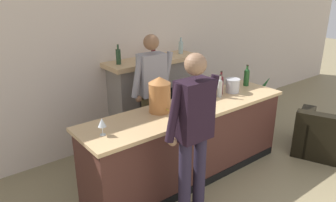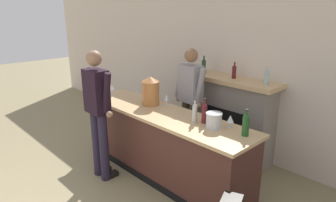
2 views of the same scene
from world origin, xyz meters
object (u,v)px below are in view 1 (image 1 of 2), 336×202
Objects in this scene: person_customer at (193,135)px; copper_dispenser at (160,94)px; ice_bucket_steel at (233,85)px; person_bartender at (152,93)px; wine_glass_near_bucket at (102,123)px; wine_glass_back_row at (231,80)px; fireplace_stone at (153,98)px; wine_bottle_merlot_tall at (220,87)px; potted_plant_corner at (259,100)px; wine_bottle_riesling_slim at (247,76)px; wine_glass_front_left at (163,96)px; armchair_black at (324,137)px; wine_bottle_rose_blush at (221,84)px.

copper_dispenser is (0.19, 0.80, 0.16)m from person_customer.
copper_dispenser is at bearing 177.58° from ice_bucket_steel.
person_bartender is 9.76× the size of wine_glass_near_bucket.
wine_glass_back_row is at bearing 4.07° from copper_dispenser.
fireplace_stone is 2.03m from wine_glass_near_bucket.
ice_bucket_steel is 0.65× the size of wine_bottle_merlot_tall.
potted_plant_corner is at bearing 2.59° from person_bartender.
person_customer is 5.87× the size of wine_bottle_riesling_slim.
potted_plant_corner is 2.74m from person_bartender.
copper_dispenser reaches higher than wine_bottle_riesling_slim.
potted_plant_corner is 2.92m from wine_glass_front_left.
wine_bottle_merlot_tall is (1.14, 0.72, 0.08)m from person_customer.
person_bartender is 8.95× the size of ice_bucket_steel.
wine_bottle_riesling_slim is 1.86× the size of wine_glass_front_left.
armchair_black is 3.42m from wine_glass_near_bucket.
person_bartender is 1.18m from wine_glass_back_row.
armchair_black is at bearing -51.74° from wine_bottle_riesling_slim.
armchair_black is 1.69m from potted_plant_corner.
wine_bottle_merlot_tall is at bearing -175.02° from ice_bucket_steel.
person_customer is 0.84m from copper_dispenser.
person_bartender is at bearing 158.17° from wine_bottle_riesling_slim.
wine_glass_back_row is at bearing 17.24° from wine_bottle_rose_blush.
wine_glass_front_left is at bearing 168.80° from ice_bucket_steel.
potted_plant_corner reaches higher than armchair_black.
wine_bottle_riesling_slim reaches higher than wine_glass_front_left.
wine_bottle_rose_blush is (-1.33, 0.92, 0.87)m from armchair_black.
person_customer is at bearing -155.65° from wine_bottle_riesling_slim.
wine_glass_near_bucket is (-1.01, -0.30, 0.02)m from wine_glass_front_left.
ice_bucket_steel is (0.95, -0.61, 0.07)m from person_bartender.
wine_glass_near_bucket is at bearing -140.43° from fireplace_stone.
armchair_black is 3.44× the size of wine_bottle_riesling_slim.
potted_plant_corner is 1.85m from wine_glass_back_row.
copper_dispenser is 1.63m from wine_bottle_riesling_slim.
fireplace_stone reaches higher than armchair_black.
person_customer reaches higher than wine_glass_back_row.
wine_glass_front_left is (-0.11, -0.40, 0.09)m from person_bartender.
wine_glass_front_left is at bearing 16.59° from wine_glass_near_bucket.
person_bartender reaches higher than potted_plant_corner.
copper_dispenser is at bearing -121.75° from fireplace_stone.
person_customer is 1.02m from wine_glass_front_left.
person_bartender reaches higher than wine_glass_front_left.
person_bartender reaches higher than armchair_black.
armchair_black is at bearing -30.64° from wine_bottle_merlot_tall.
person_bartender reaches higher than fireplace_stone.
ice_bucket_steel is 0.40m from wine_bottle_riesling_slim.
person_bartender is at bearing 147.04° from ice_bucket_steel.
ice_bucket_steel reaches higher than wine_glass_front_left.
wine_glass_front_left is (-2.74, -0.52, 0.84)m from potted_plant_corner.
wine_glass_front_left is (0.18, 0.16, -0.10)m from copper_dispenser.
armchair_black is (1.69, -2.04, -0.42)m from fireplace_stone.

